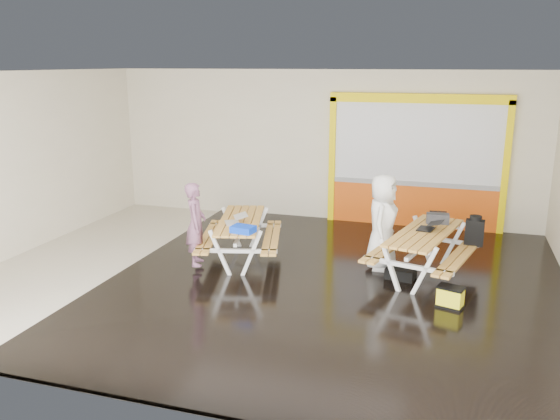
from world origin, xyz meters
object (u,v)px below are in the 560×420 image
(person_left, at_px, (196,224))
(blue_pouch, at_px, (243,229))
(fluke_bag, at_px, (450,297))
(backpack, at_px, (475,231))
(toolbox, at_px, (438,218))
(laptop_right, at_px, (429,227))
(picnic_table_left, at_px, (241,229))
(picnic_table_right, at_px, (424,243))
(person_right, at_px, (382,222))
(dark_case, at_px, (401,273))
(laptop_left, at_px, (235,220))

(person_left, height_order, blue_pouch, person_left)
(person_left, bearing_deg, fluke_bag, -115.07)
(backpack, bearing_deg, toolbox, 178.45)
(blue_pouch, height_order, fluke_bag, blue_pouch)
(backpack, bearing_deg, laptop_right, -149.07)
(picnic_table_left, height_order, toolbox, toolbox)
(laptop_right, bearing_deg, picnic_table_right, -119.47)
(person_right, distance_m, laptop_right, 0.81)
(picnic_table_right, bearing_deg, dark_case, -150.93)
(person_right, height_order, fluke_bag, person_right)
(person_left, height_order, backpack, person_left)
(picnic_table_left, bearing_deg, blue_pouch, -65.69)
(laptop_right, bearing_deg, dark_case, -143.25)
(person_right, distance_m, dark_case, 0.95)
(toolbox, bearing_deg, picnic_table_left, -168.65)
(picnic_table_left, bearing_deg, laptop_right, 3.88)
(backpack, bearing_deg, fluke_bag, -100.85)
(picnic_table_left, xyz_separation_m, laptop_left, (0.01, -0.28, 0.25))
(person_left, relative_size, laptop_right, 3.25)
(laptop_right, bearing_deg, fluke_bag, -72.01)
(laptop_right, bearing_deg, toolbox, 75.84)
(person_left, distance_m, toolbox, 4.31)
(dark_case, relative_size, fluke_bag, 1.10)
(blue_pouch, relative_size, backpack, 0.73)
(laptop_left, distance_m, dark_case, 3.05)
(laptop_right, relative_size, dark_case, 0.95)
(person_right, height_order, laptop_left, person_right)
(laptop_left, distance_m, backpack, 4.24)
(blue_pouch, bearing_deg, toolbox, 25.11)
(person_right, bearing_deg, dark_case, -132.61)
(person_right, height_order, blue_pouch, person_right)
(toolbox, relative_size, backpack, 0.77)
(laptop_right, height_order, dark_case, laptop_right)
(person_right, distance_m, backpack, 1.61)
(picnic_table_right, relative_size, laptop_left, 4.81)
(blue_pouch, xyz_separation_m, fluke_bag, (3.45, -0.30, -0.69))
(picnic_table_left, bearing_deg, dark_case, -1.50)
(laptop_left, bearing_deg, fluke_bag, -11.87)
(picnic_table_left, relative_size, toolbox, 5.89)
(dark_case, distance_m, fluke_bag, 1.30)
(person_right, height_order, toolbox, person_right)
(picnic_table_right, distance_m, laptop_left, 3.33)
(picnic_table_right, distance_m, person_left, 3.98)
(laptop_left, height_order, dark_case, laptop_left)
(person_left, bearing_deg, laptop_left, -77.58)
(picnic_table_right, bearing_deg, picnic_table_left, -178.02)
(picnic_table_left, relative_size, fluke_bag, 5.44)
(picnic_table_left, xyz_separation_m, person_right, (2.57, 0.33, 0.27))
(blue_pouch, relative_size, dark_case, 0.80)
(person_right, relative_size, laptop_left, 3.36)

